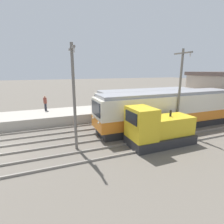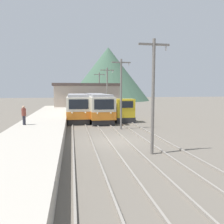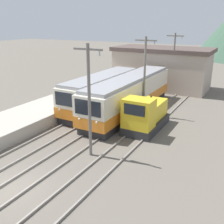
# 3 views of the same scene
# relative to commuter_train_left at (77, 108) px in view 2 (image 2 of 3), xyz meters

# --- Properties ---
(ground_plane) EXTENTS (200.00, 200.00, 0.00)m
(ground_plane) POSITION_rel_commuter_train_left_xyz_m (2.60, -13.92, -1.65)
(ground_plane) COLOR #665E54
(platform_left) EXTENTS (4.50, 54.00, 1.02)m
(platform_left) POSITION_rel_commuter_train_left_xyz_m (-3.65, -13.92, -1.14)
(platform_left) COLOR #ADA599
(platform_left) RESTS_ON ground
(track_left) EXTENTS (1.54, 60.00, 0.14)m
(track_left) POSITION_rel_commuter_train_left_xyz_m (0.00, -13.92, -1.58)
(track_left) COLOR gray
(track_left) RESTS_ON ground
(track_center) EXTENTS (1.54, 60.00, 0.14)m
(track_center) POSITION_rel_commuter_train_left_xyz_m (2.80, -13.92, -1.58)
(track_center) COLOR gray
(track_center) RESTS_ON ground
(track_right) EXTENTS (1.54, 60.00, 0.14)m
(track_right) POSITION_rel_commuter_train_left_xyz_m (5.80, -13.92, -1.58)
(track_right) COLOR gray
(track_right) RESTS_ON ground
(commuter_train_left) EXTENTS (2.84, 11.49, 3.54)m
(commuter_train_left) POSITION_rel_commuter_train_left_xyz_m (0.00, 0.00, 0.00)
(commuter_train_left) COLOR #28282B
(commuter_train_left) RESTS_ON ground
(commuter_train_center) EXTENTS (2.84, 14.76, 3.58)m
(commuter_train_center) POSITION_rel_commuter_train_left_xyz_m (2.80, 0.57, 0.01)
(commuter_train_center) COLOR #28282B
(commuter_train_center) RESTS_ON ground
(shunting_locomotive) EXTENTS (2.40, 5.19, 3.00)m
(shunting_locomotive) POSITION_rel_commuter_train_left_xyz_m (5.80, -2.80, -0.44)
(shunting_locomotive) COLOR #28282B
(shunting_locomotive) RESTS_ON ground
(catenary_mast_near) EXTENTS (2.00, 0.20, 7.30)m
(catenary_mast_near) POSITION_rel_commuter_train_left_xyz_m (4.31, -17.80, 2.32)
(catenary_mast_near) COLOR slate
(catenary_mast_near) RESTS_ON ground
(catenary_mast_mid) EXTENTS (2.00, 0.20, 7.30)m
(catenary_mast_mid) POSITION_rel_commuter_train_left_xyz_m (4.31, -8.70, 2.32)
(catenary_mast_mid) COLOR slate
(catenary_mast_mid) RESTS_ON ground
(catenary_mast_far) EXTENTS (2.00, 0.20, 7.30)m
(catenary_mast_far) POSITION_rel_commuter_train_left_xyz_m (4.31, 0.39, 2.32)
(catenary_mast_far) COLOR slate
(catenary_mast_far) RESTS_ON ground
(catenary_mast_distant) EXTENTS (2.00, 0.20, 7.30)m
(catenary_mast_distant) POSITION_rel_commuter_train_left_xyz_m (4.31, 9.49, 2.32)
(catenary_mast_distant) COLOR slate
(catenary_mast_distant) RESTS_ON ground
(person_on_platform) EXTENTS (0.38, 0.38, 1.71)m
(person_on_platform) POSITION_rel_commuter_train_left_xyz_m (-4.99, -10.48, 0.30)
(person_on_platform) COLOR #282833
(person_on_platform) RESTS_ON platform_left
(station_building) EXTENTS (12.60, 6.30, 5.35)m
(station_building) POSITION_rel_commuter_train_left_xyz_m (2.10, 12.08, 1.05)
(station_building) COLOR #AD9E8E
(station_building) RESTS_ON ground
(mountain_backdrop) EXTENTS (31.84, 31.84, 20.37)m
(mountain_backdrop) POSITION_rel_commuter_train_left_xyz_m (13.29, 53.57, 8.53)
(mountain_backdrop) COLOR #3D5B47
(mountain_backdrop) RESTS_ON ground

